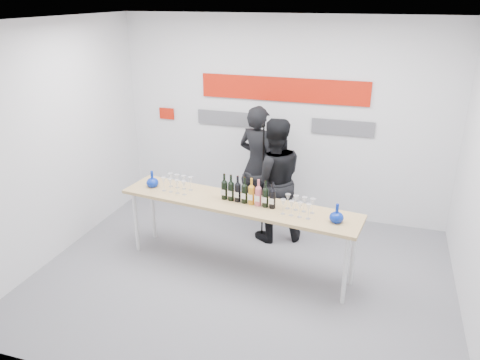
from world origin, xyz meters
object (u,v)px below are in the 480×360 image
object	(u,v)px
tasting_table	(238,207)
presenter_right	(273,180)
mic_stand	(262,203)
presenter_left	(258,164)

from	to	relation	value
tasting_table	presenter_right	distance (m)	0.91
presenter_right	mic_stand	xyz separation A→B (m)	(-0.15, 0.01, -0.37)
tasting_table	mic_stand	bearing A→B (deg)	91.90
mic_stand	presenter_left	bearing A→B (deg)	111.44
presenter_right	mic_stand	distance (m)	0.40
presenter_left	presenter_right	xyz separation A→B (m)	(0.38, -0.57, -0.01)
tasting_table	mic_stand	distance (m)	0.95
presenter_right	presenter_left	bearing A→B (deg)	-80.41
tasting_table	presenter_right	bearing A→B (deg)	82.36
tasting_table	presenter_left	size ratio (longest dim) A/B	1.73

